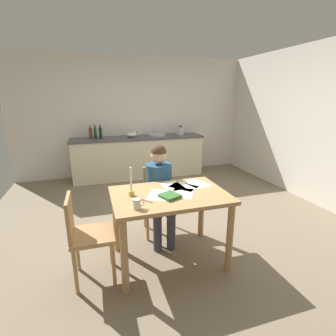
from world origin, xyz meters
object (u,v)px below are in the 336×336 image
chair_side_empty (86,234)px  bottle_oil (91,133)px  chair_at_table (158,197)px  bottle_wine_red (101,133)px  wine_glass_near_sink (139,131)px  mixing_bowl (131,135)px  coffee_mug (137,204)px  sink_unit (157,135)px  bottle_vinegar (95,133)px  stovetop_kettle (180,131)px  dining_table (170,205)px  wine_glass_by_kettle (134,131)px  person_seated (160,187)px  candlestick (131,188)px  book_magazine (170,196)px

chair_side_empty → bottle_oil: bottle_oil is taller
chair_at_table → bottle_wine_red: bottle_wine_red is taller
chair_at_table → chair_side_empty: 1.15m
wine_glass_near_sink → mixing_bowl: bearing=-144.7°
coffee_mug → sink_unit: (1.06, 3.36, 0.09)m
bottle_oil → bottle_vinegar: bearing=33.1°
stovetop_kettle → dining_table: bearing=-111.9°
wine_glass_near_sink → wine_glass_by_kettle: bearing=180.0°
person_seated → wine_glass_by_kettle: (0.17, 2.74, 0.33)m
candlestick → person_seated: bearing=46.6°
book_magazine → coffee_mug: bearing=-178.8°
dining_table → mixing_bowl: bearing=87.9°
stovetop_kettle → wine_glass_near_sink: size_ratio=1.43×
book_magazine → mixing_bowl: size_ratio=0.79×
person_seated → bottle_wine_red: person_seated is taller
chair_at_table → bottle_wine_red: bearing=103.4°
bottle_wine_red → book_magazine: bearing=-81.0°
person_seated → book_magazine: size_ratio=6.71×
person_seated → book_magazine: person_seated is taller
dining_table → wine_glass_near_sink: size_ratio=7.72×
chair_at_table → wine_glass_by_kettle: wine_glass_by_kettle is taller
chair_side_empty → mixing_bowl: bearing=73.0°
candlestick → bottle_vinegar: bearing=94.7°
bottle_vinegar → bottle_wine_red: 0.12m
bottle_vinegar → book_magazine: bearing=-79.3°
person_seated → chair_side_empty: 1.07m
coffee_mug → candlestick: 0.32m
mixing_bowl → candlestick: bearing=-99.3°
dining_table → chair_side_empty: (-0.86, -0.07, -0.15)m
mixing_bowl → stovetop_kettle: (1.13, -0.01, 0.05)m
bottle_vinegar → stovetop_kettle: size_ratio=1.30×
book_magazine → mixing_bowl: bearing=64.2°
bottle_wine_red → mixing_bowl: size_ratio=1.28×
person_seated → chair_at_table: bearing=84.2°
bottle_oil → wine_glass_near_sink: (1.04, 0.16, -0.01)m
candlestick → wine_glass_near_sink: candlestick is taller
bottle_vinegar → stovetop_kettle: (1.88, -0.05, -0.02)m
dining_table → bottle_vinegar: 3.22m
person_seated → bottle_wine_red: bearing=102.3°
coffee_mug → chair_at_table: bearing=64.5°
coffee_mug → bottle_wine_red: bottle_wine_red is taller
candlestick → mixing_bowl: size_ratio=1.33×
person_seated → candlestick: bearing=-133.4°
person_seated → wine_glass_near_sink: bearing=84.2°
bottle_vinegar → stovetop_kettle: bearing=-1.4°
person_seated → book_magazine: bearing=-95.8°
dining_table → person_seated: size_ratio=0.99×
person_seated → chair_side_empty: bearing=-147.3°
chair_side_empty → sink_unit: sink_unit is taller
chair_at_table → bottle_wine_red: (-0.58, 2.44, 0.54)m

